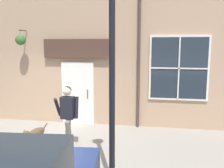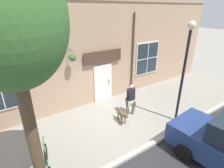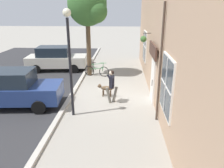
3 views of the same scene
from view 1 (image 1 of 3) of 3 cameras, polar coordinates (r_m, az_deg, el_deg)
name	(u,v)px [view 1 (image 1 of 3)]	position (r m, az deg, el deg)	size (l,w,h in m)	color
ground_plane	(33,147)	(7.08, -17.62, -13.64)	(90.00, 90.00, 0.00)	gray
storefront_facade	(62,45)	(8.69, -11.33, 8.72)	(0.95, 18.00, 5.33)	tan
pedestrian_walking	(68,111)	(6.55, -10.08, -6.21)	(0.61, 0.57, 1.64)	#6B665B
dog_on_leash	(35,134)	(6.69, -17.29, -10.92)	(1.05, 0.36, 0.67)	brown
street_lamp	(112,30)	(4.40, 0.00, 12.25)	(0.32, 0.32, 4.42)	black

